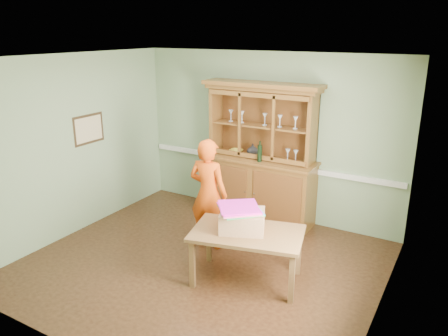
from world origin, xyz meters
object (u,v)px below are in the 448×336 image
Objects in this scene: china_hutch at (259,173)px; dining_table at (247,238)px; cardboard_box at (242,221)px; person at (208,194)px.

china_hutch is 1.92m from dining_table.
cardboard_box is 1.00m from person.
person is (-0.20, -1.21, 0.01)m from china_hutch.
cardboard_box is (-0.08, 0.01, 0.20)m from dining_table.
cardboard_box reaches higher than dining_table.
china_hutch is 1.41× the size of person.
cardboard_box is at bearing -70.29° from china_hutch.
cardboard_box is at bearing 159.10° from dining_table.
cardboard_box is 0.33× the size of person.
dining_table is at bearing -68.25° from china_hutch.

